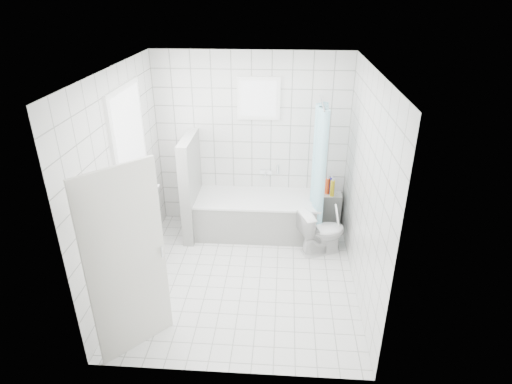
{
  "coord_description": "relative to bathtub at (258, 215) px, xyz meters",
  "views": [
    {
      "loc": [
        0.47,
        -4.43,
        3.4
      ],
      "look_at": [
        0.14,
        0.35,
        1.05
      ],
      "focal_mm": 30.0,
      "sensor_mm": 36.0,
      "label": 1
    }
  ],
  "objects": [
    {
      "name": "wall_right",
      "position": [
        1.29,
        -1.12,
        1.01
      ],
      "size": [
        0.02,
        3.0,
        2.6
      ],
      "primitive_type": "cube",
      "color": "white",
      "rests_on": "ground"
    },
    {
      "name": "tub_faucet",
      "position": [
        0.1,
        0.33,
        0.56
      ],
      "size": [
        0.18,
        0.06,
        0.06
      ],
      "primitive_type": "cube",
      "color": "silver",
      "rests_on": "wall_back"
    },
    {
      "name": "ceiling",
      "position": [
        -0.11,
        -1.12,
        2.31
      ],
      "size": [
        3.0,
        3.0,
        0.0
      ],
      "primitive_type": "plane",
      "rotation": [
        3.14,
        0.0,
        0.0
      ],
      "color": "white",
      "rests_on": "ground"
    },
    {
      "name": "door",
      "position": [
        -1.09,
        -2.31,
        0.71
      ],
      "size": [
        0.57,
        0.62,
        2.0
      ],
      "primitive_type": "cube",
      "rotation": [
        0.0,
        0.0,
        -0.74
      ],
      "color": "silver",
      "rests_on": "ground"
    },
    {
      "name": "wall_front",
      "position": [
        -0.11,
        -2.62,
        1.01
      ],
      "size": [
        2.8,
        0.02,
        2.6
      ],
      "primitive_type": "cube",
      "color": "white",
      "rests_on": "ground"
    },
    {
      "name": "window_back",
      "position": [
        -0.01,
        0.33,
        1.66
      ],
      "size": [
        0.5,
        0.01,
        0.5
      ],
      "primitive_type": "cube",
      "color": "white",
      "rests_on": "wall_back"
    },
    {
      "name": "wall_left",
      "position": [
        -1.51,
        -1.12,
        1.01
      ],
      "size": [
        0.02,
        3.0,
        2.6
      ],
      "primitive_type": "cube",
      "color": "white",
      "rests_on": "ground"
    },
    {
      "name": "window_left",
      "position": [
        -1.47,
        -0.82,
        1.31
      ],
      "size": [
        0.01,
        0.9,
        1.4
      ],
      "primitive_type": "cube",
      "color": "white",
      "rests_on": "wall_left"
    },
    {
      "name": "bathtub",
      "position": [
        0.0,
        0.0,
        0.0
      ],
      "size": [
        1.8,
        0.77,
        0.58
      ],
      "color": "white",
      "rests_on": "ground"
    },
    {
      "name": "window_sill",
      "position": [
        -1.42,
        -0.82,
        0.57
      ],
      "size": [
        0.18,
        1.02,
        0.08
      ],
      "primitive_type": "cube",
      "color": "white",
      "rests_on": "wall_left"
    },
    {
      "name": "wall_back",
      "position": [
        -0.11,
        0.38,
        1.01
      ],
      "size": [
        2.8,
        0.02,
        2.6
      ],
      "primitive_type": "cube",
      "color": "white",
      "rests_on": "ground"
    },
    {
      "name": "tiled_ledge",
      "position": [
        1.05,
        0.25,
        -0.02
      ],
      "size": [
        0.4,
        0.24,
        0.55
      ],
      "primitive_type": "cube",
      "color": "white",
      "rests_on": "ground"
    },
    {
      "name": "partition_wall",
      "position": [
        -0.96,
        -0.05,
        0.46
      ],
      "size": [
        0.15,
        0.85,
        1.5
      ],
      "primitive_type": "cube",
      "color": "white",
      "rests_on": "ground"
    },
    {
      "name": "ground",
      "position": [
        -0.11,
        -1.12,
        -0.29
      ],
      "size": [
        3.0,
        3.0,
        0.0
      ],
      "primitive_type": "plane",
      "color": "white",
      "rests_on": "ground"
    },
    {
      "name": "curtain_rod",
      "position": [
        0.84,
        -0.02,
        1.71
      ],
      "size": [
        0.02,
        0.8,
        0.02
      ],
      "primitive_type": "cylinder",
      "rotation": [
        1.57,
        0.0,
        0.0
      ],
      "color": "silver",
      "rests_on": "wall_back"
    },
    {
      "name": "sill_bottles",
      "position": [
        -1.41,
        -1.0,
        0.74
      ],
      "size": [
        0.18,
        0.84,
        0.33
      ],
      "color": "white",
      "rests_on": "window_sill"
    },
    {
      "name": "toilet",
      "position": [
        0.92,
        -0.47,
        0.04
      ],
      "size": [
        0.73,
        0.57,
        0.65
      ],
      "primitive_type": "imported",
      "rotation": [
        0.0,
        0.0,
        1.94
      ],
      "color": "white",
      "rests_on": "ground"
    },
    {
      "name": "shower_curtain",
      "position": [
        0.84,
        -0.16,
        0.81
      ],
      "size": [
        0.14,
        0.48,
        1.78
      ],
      "primitive_type": null,
      "color": "#48BBD3",
      "rests_on": "curtain_rod"
    },
    {
      "name": "ledge_bottles",
      "position": [
        1.07,
        0.24,
        0.39
      ],
      "size": [
        0.13,
        0.14,
        0.26
      ],
      "color": "#171BBE",
      "rests_on": "tiled_ledge"
    }
  ]
}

